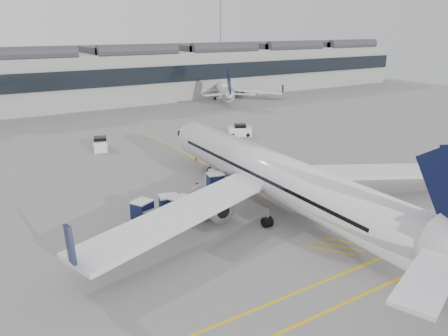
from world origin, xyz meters
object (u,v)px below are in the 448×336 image
ramp_agent_a (237,184)px  airliner_main (280,178)px  ramp_agent_b (197,191)px  pushback_tug (154,221)px  belt_loader (222,177)px  baggage_cart_a (215,181)px

ramp_agent_a → airliner_main: bearing=-143.5°
ramp_agent_b → pushback_tug: (-6.31, -3.72, -0.25)m
airliner_main → pushback_tug: airliner_main is taller
pushback_tug → ramp_agent_b: bearing=15.9°
belt_loader → ramp_agent_a: ramp_agent_a is taller
baggage_cart_a → ramp_agent_b: size_ratio=1.14×
belt_loader → ramp_agent_b: belt_loader is taller
belt_loader → baggage_cart_a: size_ratio=2.28×
belt_loader → baggage_cart_a: (-2.09, -1.95, 0.46)m
airliner_main → baggage_cart_a: 8.67m
belt_loader → airliner_main: bearing=-79.7°
ramp_agent_b → ramp_agent_a: bearing=173.3°
baggage_cart_a → belt_loader: bearing=56.0°
airliner_main → ramp_agent_b: (-4.94, 6.90, -2.51)m
belt_loader → ramp_agent_b: 5.91m
baggage_cart_a → pushback_tug: (-9.22, -4.90, -0.34)m
ramp_agent_a → ramp_agent_b: (-4.42, 0.59, -0.09)m
ramp_agent_b → pushback_tug: size_ratio=0.61×
belt_loader → ramp_agent_b: size_ratio=2.59×
ramp_agent_b → airliner_main: bearing=126.5°
ramp_agent_a → baggage_cart_a: bearing=72.4°
baggage_cart_a → ramp_agent_a: (1.52, -1.77, -0.01)m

